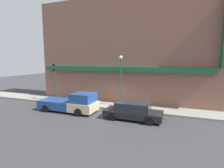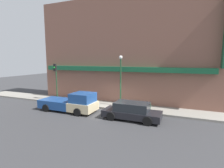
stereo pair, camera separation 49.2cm
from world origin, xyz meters
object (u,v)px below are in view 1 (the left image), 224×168
object	(u,v)px
fire_hydrant	(150,106)
street_lamp	(121,74)
pickup_truck	(72,103)
parked_car	(133,111)
traffic_light	(55,76)

from	to	relation	value
fire_hydrant	street_lamp	distance (m)	4.18
pickup_truck	parked_car	size ratio (longest dim) A/B	1.19
street_lamp	traffic_light	xyz separation A→B (m)	(-7.51, -0.59, -0.34)
fire_hydrant	traffic_light	bearing A→B (deg)	-179.91
pickup_truck	fire_hydrant	xyz separation A→B (m)	(6.83, 2.43, -0.24)
pickup_truck	fire_hydrant	world-z (taller)	pickup_truck
pickup_truck	parked_car	world-z (taller)	pickup_truck
parked_car	street_lamp	bearing A→B (deg)	125.91
parked_car	fire_hydrant	distance (m)	2.63
pickup_truck	traffic_light	distance (m)	4.97
pickup_truck	street_lamp	world-z (taller)	street_lamp
parked_car	traffic_light	distance (m)	10.14
traffic_light	street_lamp	bearing A→B (deg)	4.47
pickup_truck	street_lamp	size ratio (longest dim) A/B	1.11
street_lamp	parked_car	bearing A→B (deg)	-55.58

